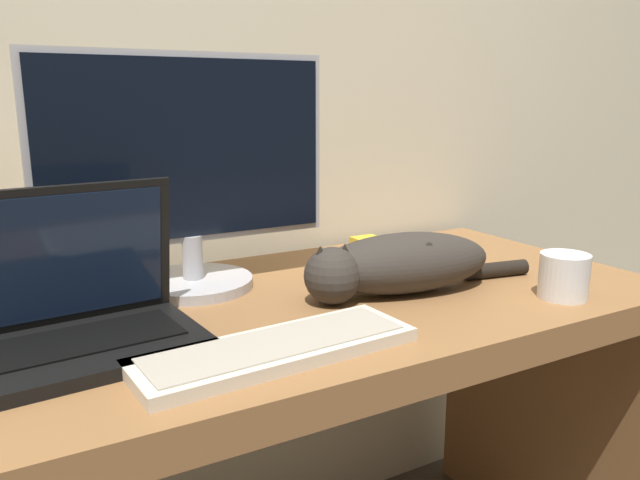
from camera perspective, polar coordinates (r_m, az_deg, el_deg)
wall_back at (r=1.46m, az=-12.75°, el=19.36°), size 6.40×0.06×2.60m
desk at (r=1.20m, az=-5.26°, el=-13.03°), size 1.59×0.68×0.76m
monitor at (r=1.22m, az=-11.96°, el=6.02°), size 0.57×0.23×0.45m
laptop at (r=1.00m, az=-21.00°, el=-6.67°), size 0.35×0.25×0.24m
external_keyboard at (r=0.93m, az=-4.01°, el=-9.91°), size 0.43×0.16×0.02m
cat at (r=1.20m, az=7.07°, el=-2.10°), size 0.51×0.20×0.12m
coffee_mug at (r=1.26m, az=21.41°, el=-3.08°), size 0.09×0.09×0.08m
small_toy at (r=1.41m, az=4.39°, el=-1.00°), size 0.06×0.06×0.06m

